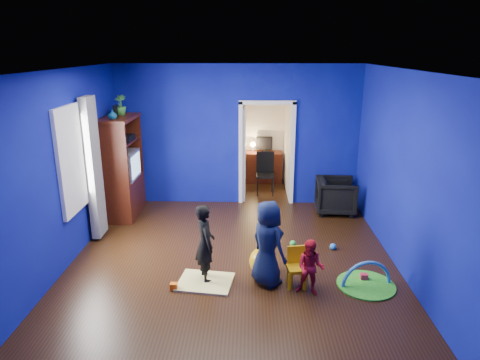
{
  "coord_description": "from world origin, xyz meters",
  "views": [
    {
      "loc": [
        0.27,
        -5.95,
        3.18
      ],
      "look_at": [
        0.11,
        0.4,
        1.22
      ],
      "focal_mm": 32.0,
      "sensor_mm": 36.0,
      "label": 1
    }
  ],
  "objects_px": {
    "child_navy": "(268,243)",
    "study_desk": "(264,167)",
    "toddler_red": "(311,268)",
    "vase": "(112,115)",
    "armchair": "(336,196)",
    "tv_armoire": "(122,167)",
    "hopper_ball": "(263,261)",
    "play_mat": "(366,285)",
    "crt_tv": "(124,165)",
    "child_black": "(205,243)",
    "folding_chair": "(265,175)",
    "kid_chair": "(297,269)"
  },
  "relations": [
    {
      "from": "child_navy",
      "to": "study_desk",
      "type": "distance_m",
      "value": 4.84
    },
    {
      "from": "toddler_red",
      "to": "vase",
      "type": "xyz_separation_m",
      "value": [
        -3.3,
        2.5,
        1.66
      ]
    },
    {
      "from": "armchair",
      "to": "toddler_red",
      "type": "bearing_deg",
      "value": 167.03
    },
    {
      "from": "armchair",
      "to": "study_desk",
      "type": "height_order",
      "value": "study_desk"
    },
    {
      "from": "study_desk",
      "to": "tv_armoire",
      "type": "bearing_deg",
      "value": -140.89
    },
    {
      "from": "child_navy",
      "to": "hopper_ball",
      "type": "relative_size",
      "value": 2.98
    },
    {
      "from": "study_desk",
      "to": "hopper_ball",
      "type": "bearing_deg",
      "value": -91.68
    },
    {
      "from": "tv_armoire",
      "to": "play_mat",
      "type": "relative_size",
      "value": 2.43
    },
    {
      "from": "crt_tv",
      "to": "hopper_ball",
      "type": "xyz_separation_m",
      "value": [
        2.65,
        -2.29,
        -0.81
      ]
    },
    {
      "from": "child_black",
      "to": "toddler_red",
      "type": "relative_size",
      "value": 1.47
    },
    {
      "from": "child_black",
      "to": "folding_chair",
      "type": "xyz_separation_m",
      "value": [
        0.96,
        3.81,
        -0.11
      ]
    },
    {
      "from": "kid_chair",
      "to": "play_mat",
      "type": "xyz_separation_m",
      "value": [
        0.97,
        0.02,
        -0.24
      ]
    },
    {
      "from": "crt_tv",
      "to": "child_navy",
      "type": "bearing_deg",
      "value": -43.28
    },
    {
      "from": "tv_armoire",
      "to": "child_navy",
      "type": "bearing_deg",
      "value": -42.85
    },
    {
      "from": "armchair",
      "to": "hopper_ball",
      "type": "bearing_deg",
      "value": 152.56
    },
    {
      "from": "armchair",
      "to": "hopper_ball",
      "type": "distance_m",
      "value": 2.95
    },
    {
      "from": "armchair",
      "to": "toddler_red",
      "type": "relative_size",
      "value": 0.99
    },
    {
      "from": "study_desk",
      "to": "child_navy",
      "type": "bearing_deg",
      "value": -91.0
    },
    {
      "from": "armchair",
      "to": "tv_armoire",
      "type": "bearing_deg",
      "value": 96.83
    },
    {
      "from": "child_navy",
      "to": "tv_armoire",
      "type": "xyz_separation_m",
      "value": [
        -2.74,
        2.54,
        0.37
      ]
    },
    {
      "from": "child_black",
      "to": "crt_tv",
      "type": "bearing_deg",
      "value": 15.36
    },
    {
      "from": "child_navy",
      "to": "crt_tv",
      "type": "distance_m",
      "value": 3.73
    },
    {
      "from": "child_black",
      "to": "kid_chair",
      "type": "relative_size",
      "value": 2.28
    },
    {
      "from": "child_navy",
      "to": "play_mat",
      "type": "bearing_deg",
      "value": -131.43
    },
    {
      "from": "play_mat",
      "to": "study_desk",
      "type": "distance_m",
      "value": 5.06
    },
    {
      "from": "vase",
      "to": "kid_chair",
      "type": "xyz_separation_m",
      "value": [
        3.15,
        -2.3,
        -1.79
      ]
    },
    {
      "from": "play_mat",
      "to": "study_desk",
      "type": "bearing_deg",
      "value": 104.92
    },
    {
      "from": "tv_armoire",
      "to": "study_desk",
      "type": "bearing_deg",
      "value": 39.11
    },
    {
      "from": "toddler_red",
      "to": "kid_chair",
      "type": "distance_m",
      "value": 0.29
    },
    {
      "from": "toddler_red",
      "to": "kid_chair",
      "type": "height_order",
      "value": "toddler_red"
    },
    {
      "from": "tv_armoire",
      "to": "kid_chair",
      "type": "distance_m",
      "value": 4.15
    },
    {
      "from": "tv_armoire",
      "to": "crt_tv",
      "type": "relative_size",
      "value": 2.8
    },
    {
      "from": "armchair",
      "to": "kid_chair",
      "type": "xyz_separation_m",
      "value": [
        -1.06,
        -2.84,
        -0.1
      ]
    },
    {
      "from": "play_mat",
      "to": "child_navy",
      "type": "bearing_deg",
      "value": 178.07
    },
    {
      "from": "child_navy",
      "to": "tv_armoire",
      "type": "relative_size",
      "value": 0.62
    },
    {
      "from": "child_navy",
      "to": "folding_chair",
      "type": "xyz_separation_m",
      "value": [
        0.08,
        3.87,
        -0.15
      ]
    },
    {
      "from": "child_navy",
      "to": "kid_chair",
      "type": "distance_m",
      "value": 0.55
    },
    {
      "from": "toddler_red",
      "to": "study_desk",
      "type": "height_order",
      "value": "toddler_red"
    },
    {
      "from": "child_navy",
      "to": "folding_chair",
      "type": "bearing_deg",
      "value": -40.74
    },
    {
      "from": "child_black",
      "to": "child_navy",
      "type": "distance_m",
      "value": 0.88
    },
    {
      "from": "hopper_ball",
      "to": "kid_chair",
      "type": "distance_m",
      "value": 0.56
    },
    {
      "from": "kid_chair",
      "to": "study_desk",
      "type": "distance_m",
      "value": 4.91
    },
    {
      "from": "kid_chair",
      "to": "folding_chair",
      "type": "relative_size",
      "value": 0.54
    },
    {
      "from": "armchair",
      "to": "child_navy",
      "type": "bearing_deg",
      "value": 155.7
    },
    {
      "from": "study_desk",
      "to": "folding_chair",
      "type": "relative_size",
      "value": 0.96
    },
    {
      "from": "study_desk",
      "to": "folding_chair",
      "type": "distance_m",
      "value": 0.96
    },
    {
      "from": "toddler_red",
      "to": "study_desk",
      "type": "xyz_separation_m",
      "value": [
        -0.48,
        5.1,
        -0.01
      ]
    },
    {
      "from": "armchair",
      "to": "folding_chair",
      "type": "xyz_separation_m",
      "value": [
        -1.39,
        1.1,
        0.11
      ]
    },
    {
      "from": "toddler_red",
      "to": "crt_tv",
      "type": "distance_m",
      "value": 4.35
    },
    {
      "from": "child_navy",
      "to": "tv_armoire",
      "type": "bearing_deg",
      "value": 7.65
    }
  ]
}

